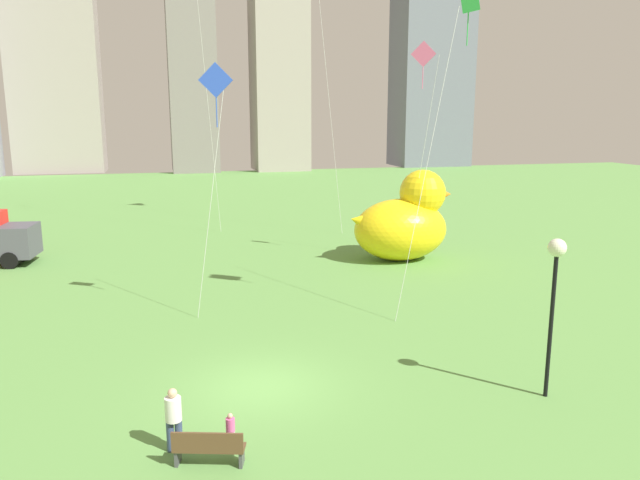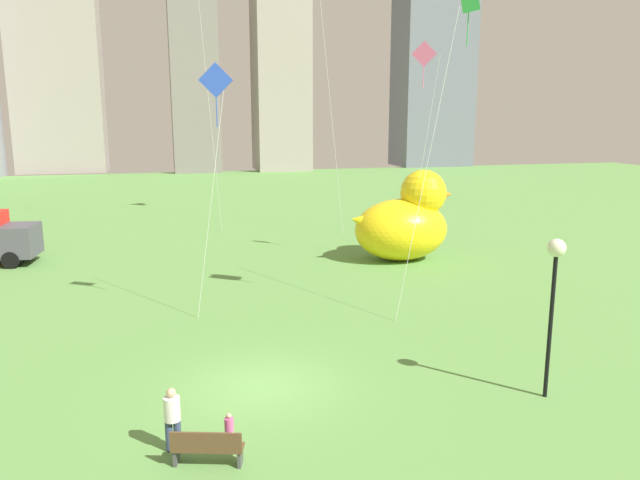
{
  "view_description": "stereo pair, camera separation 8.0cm",
  "coord_description": "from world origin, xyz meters",
  "px_view_note": "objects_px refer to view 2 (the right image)",
  "views": [
    {
      "loc": [
        -2.52,
        -16.84,
        7.99
      ],
      "look_at": [
        3.14,
        5.17,
        3.27
      ],
      "focal_mm": 34.3,
      "sensor_mm": 36.0,
      "label": 1
    },
    {
      "loc": [
        -2.44,
        -16.86,
        7.99
      ],
      "look_at": [
        3.14,
        5.17,
        3.27
      ],
      "focal_mm": 34.3,
      "sensor_mm": 36.0,
      "label": 2
    }
  ],
  "objects_px": {
    "giant_inflatable_duck": "(405,222)",
    "person_adult": "(172,416)",
    "lamppost": "(555,273)",
    "park_bench": "(207,447)",
    "kite_pink": "(424,64)",
    "kite_blue": "(215,90)",
    "person_child": "(229,429)"
  },
  "relations": [
    {
      "from": "giant_inflatable_duck",
      "to": "person_adult",
      "type": "bearing_deg",
      "value": -126.85
    },
    {
      "from": "lamppost",
      "to": "park_bench",
      "type": "bearing_deg",
      "value": -172.92
    },
    {
      "from": "park_bench",
      "to": "kite_pink",
      "type": "xyz_separation_m",
      "value": [
        12.3,
        16.62,
        9.96
      ]
    },
    {
      "from": "kite_blue",
      "to": "park_bench",
      "type": "bearing_deg",
      "value": -97.29
    },
    {
      "from": "park_bench",
      "to": "kite_pink",
      "type": "bearing_deg",
      "value": 53.5
    },
    {
      "from": "lamppost",
      "to": "kite_blue",
      "type": "xyz_separation_m",
      "value": [
        -8.35,
        9.13,
        5.16
      ]
    },
    {
      "from": "giant_inflatable_duck",
      "to": "park_bench",
      "type": "bearing_deg",
      "value": -123.87
    },
    {
      "from": "park_bench",
      "to": "kite_pink",
      "type": "relative_size",
      "value": 0.15
    },
    {
      "from": "person_child",
      "to": "giant_inflatable_duck",
      "type": "height_order",
      "value": "giant_inflatable_duck"
    },
    {
      "from": "giant_inflatable_duck",
      "to": "person_child",
      "type": "bearing_deg",
      "value": -123.56
    },
    {
      "from": "person_child",
      "to": "lamppost",
      "type": "xyz_separation_m",
      "value": [
        9.1,
        0.55,
        3.17
      ]
    },
    {
      "from": "person_child",
      "to": "park_bench",
      "type": "bearing_deg",
      "value": -131.27
    },
    {
      "from": "lamppost",
      "to": "kite_blue",
      "type": "relative_size",
      "value": 0.47
    },
    {
      "from": "person_adult",
      "to": "person_child",
      "type": "xyz_separation_m",
      "value": [
        1.32,
        -0.23,
        -0.38
      ]
    },
    {
      "from": "person_child",
      "to": "kite_blue",
      "type": "bearing_deg",
      "value": 85.58
    },
    {
      "from": "lamppost",
      "to": "kite_blue",
      "type": "bearing_deg",
      "value": 132.44
    },
    {
      "from": "park_bench",
      "to": "lamppost",
      "type": "height_order",
      "value": "lamppost"
    },
    {
      "from": "lamppost",
      "to": "kite_pink",
      "type": "bearing_deg",
      "value": 80.33
    },
    {
      "from": "park_bench",
      "to": "person_child",
      "type": "bearing_deg",
      "value": 48.73
    },
    {
      "from": "park_bench",
      "to": "person_adult",
      "type": "height_order",
      "value": "person_adult"
    },
    {
      "from": "giant_inflatable_duck",
      "to": "kite_pink",
      "type": "xyz_separation_m",
      "value": [
        0.24,
        -1.35,
        8.32
      ]
    },
    {
      "from": "person_child",
      "to": "kite_blue",
      "type": "height_order",
      "value": "kite_blue"
    },
    {
      "from": "giant_inflatable_duck",
      "to": "lamppost",
      "type": "relative_size",
      "value": 1.3
    },
    {
      "from": "person_adult",
      "to": "kite_blue",
      "type": "relative_size",
      "value": 0.16
    },
    {
      "from": "park_bench",
      "to": "person_child",
      "type": "xyz_separation_m",
      "value": [
        0.57,
        0.65,
        0.03
      ]
    },
    {
      "from": "person_adult",
      "to": "giant_inflatable_duck",
      "type": "distance_m",
      "value": 21.39
    },
    {
      "from": "person_child",
      "to": "kite_blue",
      "type": "xyz_separation_m",
      "value": [
        0.75,
        9.68,
        8.33
      ]
    },
    {
      "from": "park_bench",
      "to": "kite_blue",
      "type": "bearing_deg",
      "value": 82.71
    },
    {
      "from": "person_adult",
      "to": "lamppost",
      "type": "height_order",
      "value": "lamppost"
    },
    {
      "from": "person_adult",
      "to": "kite_pink",
      "type": "xyz_separation_m",
      "value": [
        13.04,
        15.74,
        9.55
      ]
    },
    {
      "from": "giant_inflatable_duck",
      "to": "kite_blue",
      "type": "distance_m",
      "value": 14.79
    },
    {
      "from": "person_adult",
      "to": "lamppost",
      "type": "distance_m",
      "value": 10.79
    }
  ]
}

